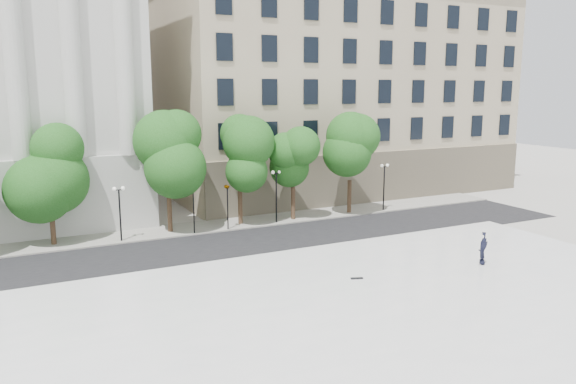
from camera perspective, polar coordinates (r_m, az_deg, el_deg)
name	(u,v)px	position (r m, az deg, el deg)	size (l,w,h in m)	color
ground	(358,357)	(24.56, 7.09, -16.33)	(160.00, 160.00, 0.00)	#B1AEA7
plaza	(322,325)	(26.76, 3.44, -13.38)	(44.00, 22.00, 0.45)	white
street	(214,248)	(39.74, -7.50, -5.70)	(60.00, 8.00, 0.02)	black
far_sidewalk	(189,229)	(45.25, -10.01, -3.69)	(60.00, 4.00, 0.12)	#A09C93
building_east	(317,87)	(65.56, 2.97, 10.61)	(36.00, 26.15, 23.00)	tan
traffic_light_west	(193,187)	(42.87, -9.63, 0.53)	(0.58, 1.81, 4.22)	black
traffic_light_east	(227,185)	(43.75, -6.19, 0.71)	(0.92, 1.61, 4.15)	black
person_lying	(482,260)	(36.39, 19.09, -6.57)	(0.72, 0.47, 1.98)	black
skateboard	(357,278)	(32.25, 7.01, -8.69)	(0.70, 0.18, 0.07)	black
street_trees	(178,163)	(43.43, -11.08, 2.94)	(34.62, 5.01, 7.81)	#382619
lamp_posts	(198,195)	(43.43, -9.11, -0.34)	(36.98, 0.28, 4.46)	black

